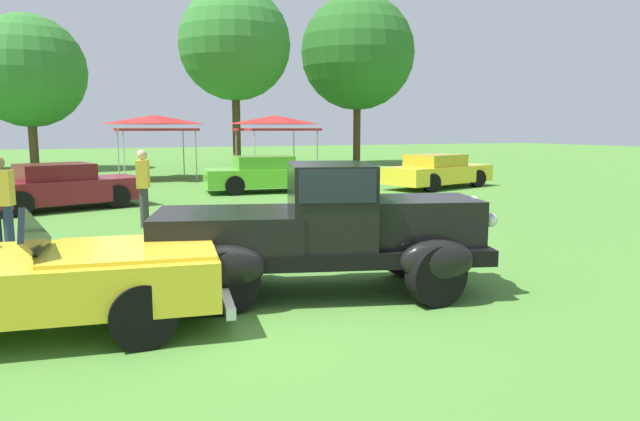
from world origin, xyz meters
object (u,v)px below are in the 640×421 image
Objects in this scene: show_car_yellow at (438,171)px; canopy_tent_center_field at (155,122)px; neighbor_convertible at (25,279)px; show_car_burgundy at (61,187)px; spectator_between_cars at (1,202)px; spectator_near_truck at (143,185)px; show_car_lime at (268,174)px; canopy_tent_right_field at (275,122)px; feature_pickup_truck at (324,228)px.

canopy_tent_center_field is (-8.86, 7.84, 1.82)m from show_car_yellow.
show_car_burgundy is (0.24, 10.05, 0.02)m from neighbor_convertible.
spectator_between_cars is at bearing 98.05° from neighbor_convertible.
show_car_yellow is (12.48, 0.55, 0.00)m from show_car_burgundy.
spectator_near_truck is 0.54× the size of canopy_tent_center_field.
spectator_near_truck is at bearing 38.81° from spectator_between_cars.
neighbor_convertible reaches higher than show_car_lime.
canopy_tent_right_field is (8.51, 7.00, 1.82)m from show_car_burgundy.
show_car_burgundy is 1.38× the size of canopy_tent_center_field.
spectator_between_cars is at bearing -107.50° from canopy_tent_center_field.
canopy_tent_right_field is at bearing 67.99° from show_car_lime.
show_car_burgundy is (-3.24, 9.96, -0.27)m from feature_pickup_truck.
neighbor_convertible is 0.98× the size of show_car_yellow.
feature_pickup_truck is 1.42× the size of canopy_tent_center_field.
show_car_yellow is 11.97m from canopy_tent_center_field.
canopy_tent_center_field reaches higher than spectator_near_truck.
spectator_near_truck is at bearing 103.89° from feature_pickup_truck.
spectator_near_truck is 0.55× the size of canopy_tent_right_field.
spectator_near_truck reaches higher than show_car_burgundy.
spectator_near_truck is 1.00× the size of spectator_between_cars.
spectator_between_cars is (-7.24, -7.55, 0.31)m from show_car_lime.
feature_pickup_truck reaches higher than show_car_yellow.
spectator_between_cars is (-2.55, -2.05, 0.00)m from spectator_near_truck.
feature_pickup_truck is at bearing -91.18° from canopy_tent_center_field.
feature_pickup_truck is 0.96× the size of show_car_yellow.
show_car_lime is 0.95× the size of show_car_yellow.
show_car_yellow is at bearing 25.38° from spectator_between_cars.
spectator_near_truck is at bearing -122.40° from canopy_tent_right_field.
spectator_near_truck reaches higher than show_car_yellow.
show_car_burgundy is 12.49m from show_car_yellow.
neighbor_convertible reaches higher than show_car_burgundy.
neighbor_convertible is 1.03× the size of show_car_lime.
show_car_lime is 1.45× the size of canopy_tent_right_field.
spectator_near_truck is (-1.54, 6.23, 0.05)m from feature_pickup_truck.
show_car_yellow is at bearing -11.43° from show_car_lime.
neighbor_convertible is at bearing -81.95° from spectator_between_cars.
canopy_tent_right_field is at bearing 57.60° from spectator_near_truck.
canopy_tent_right_field is (9.35, 12.78, 1.51)m from spectator_between_cars.
canopy_tent_center_field is at bearing 78.17° from neighbor_convertible.
show_car_yellow is (6.08, -1.23, 0.00)m from show_car_lime.
show_car_yellow is at bearing -58.39° from canopy_tent_right_field.
show_car_lime is at bearing -67.20° from canopy_tent_center_field.
show_car_lime is (3.15, 11.73, -0.26)m from feature_pickup_truck.
canopy_tent_center_field is (0.38, 18.34, 1.56)m from feature_pickup_truck.
feature_pickup_truck is 1.03× the size of show_car_burgundy.
feature_pickup_truck is at bearing -71.97° from show_car_burgundy.
neighbor_convertible is 1.05× the size of show_car_burgundy.
feature_pickup_truck is 18.41m from canopy_tent_center_field.
show_car_lime is at bearing 46.19° from spectator_between_cars.
neighbor_convertible is 19.25m from canopy_tent_right_field.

